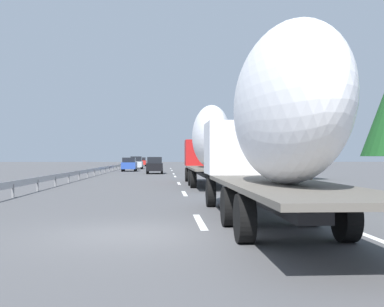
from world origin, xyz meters
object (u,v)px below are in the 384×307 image
(truck_lead, at_px, (209,143))
(car_black_suv, at_px, (155,165))
(car_red_compact, at_px, (142,162))
(road_sign, at_px, (215,153))
(truck_trailing, at_px, (273,124))
(car_silver_hatch, at_px, (136,163))
(car_blue_sedan, at_px, (129,164))

(truck_lead, xyz_separation_m, car_black_suv, (22.32, 3.87, -1.82))
(car_red_compact, relative_size, road_sign, 1.42)
(truck_trailing, xyz_separation_m, car_black_suv, (39.87, 3.87, -1.74))
(truck_trailing, distance_m, car_silver_hatch, 60.84)
(truck_trailing, xyz_separation_m, car_silver_hatch, (60.40, 7.10, -1.70))
(car_black_suv, relative_size, road_sign, 1.23)
(car_silver_hatch, distance_m, road_sign, 20.65)
(car_silver_hatch, bearing_deg, truck_trailing, -173.30)
(car_black_suv, bearing_deg, truck_trailing, -174.46)
(car_black_suv, bearing_deg, car_blue_sedan, 21.33)
(truck_trailing, bearing_deg, truck_lead, 0.00)
(truck_lead, height_order, road_sign, truck_lead)
(car_red_compact, height_order, road_sign, road_sign)
(truck_lead, bearing_deg, car_silver_hatch, 9.41)
(car_silver_hatch, height_order, car_black_suv, car_silver_hatch)
(car_black_suv, bearing_deg, road_sign, -69.31)
(car_black_suv, relative_size, car_red_compact, 0.87)
(truck_trailing, distance_m, road_sign, 42.62)
(car_silver_hatch, height_order, car_blue_sedan, car_silver_hatch)
(truck_trailing, bearing_deg, car_silver_hatch, 6.70)
(truck_trailing, bearing_deg, road_sign, -4.17)
(car_silver_hatch, bearing_deg, car_black_suv, -171.06)
(truck_trailing, xyz_separation_m, road_sign, (42.50, -3.10, -0.36))
(road_sign, bearing_deg, car_silver_hatch, 29.68)
(truck_lead, relative_size, car_red_compact, 2.91)
(car_blue_sedan, height_order, road_sign, road_sign)
(car_blue_sedan, relative_size, road_sign, 1.25)
(road_sign, bearing_deg, truck_lead, 172.92)
(car_silver_hatch, distance_m, car_blue_sedan, 11.69)
(car_black_suv, height_order, car_red_compact, car_black_suv)
(car_silver_hatch, xyz_separation_m, car_red_compact, (22.25, 0.27, -0.06))
(car_red_compact, distance_m, car_blue_sedan, 33.93)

